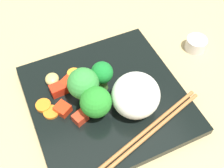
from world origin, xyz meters
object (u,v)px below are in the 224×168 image
at_px(chopstick_pair, 148,132).
at_px(sauce_cup, 196,44).
at_px(broccoli_floret_1, 103,74).
at_px(carrot_slice_2, 43,105).
at_px(square_plate, 107,98).
at_px(rice_mound, 136,95).

bearing_deg(chopstick_pair, sauce_cup, 19.81).
bearing_deg(broccoli_floret_1, carrot_slice_2, -1.41).
xyz_separation_m(square_plate, broccoli_floret_1, (-0.00, -0.02, 0.05)).
bearing_deg(carrot_slice_2, chopstick_pair, 141.10).
height_order(square_plate, broccoli_floret_1, broccoli_floret_1).
bearing_deg(square_plate, carrot_slice_2, -11.59).
distance_m(carrot_slice_2, sauce_cup, 0.35).
bearing_deg(square_plate, chopstick_pair, 110.20).
xyz_separation_m(carrot_slice_2, chopstick_pair, (-0.15, 0.12, -0.00)).
bearing_deg(broccoli_floret_1, chopstick_pair, 106.04).
relative_size(square_plate, rice_mound, 3.21).
height_order(rice_mound, carrot_slice_2, rice_mound).
relative_size(rice_mound, chopstick_pair, 0.37).
bearing_deg(chopstick_pair, carrot_slice_2, 123.32).
relative_size(square_plate, chopstick_pair, 1.19).
xyz_separation_m(chopstick_pair, sauce_cup, (-0.19, -0.15, -0.01)).
bearing_deg(sauce_cup, rice_mound, 25.67).
height_order(broccoli_floret_1, carrot_slice_2, broccoli_floret_1).
height_order(square_plate, sauce_cup, sauce_cup).
distance_m(rice_mound, sauce_cup, 0.22).
height_order(chopstick_pair, sauce_cup, sauce_cup).
xyz_separation_m(carrot_slice_2, sauce_cup, (-0.35, -0.03, -0.01)).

